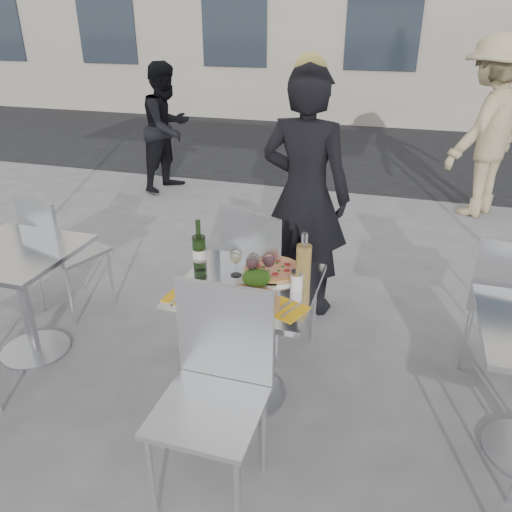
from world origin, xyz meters
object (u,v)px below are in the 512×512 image
(chair_far, at_px, (262,268))
(pedestrian_b, at_px, (487,129))
(side_chair_lfar, at_px, (57,246))
(side_table_left, at_px, (20,281))
(wine_bottle, at_px, (199,251))
(pedestrian_a, at_px, (167,128))
(wineglass_white_a, at_px, (236,257))
(pizza_near, at_px, (244,302))
(salad_plate, at_px, (256,279))
(napkin_right, at_px, (286,309))
(pizza_far, at_px, (273,270))
(carafe, at_px, (304,263))
(chair_near, at_px, (216,379))
(side_chair_rfar, at_px, (509,295))
(sugar_shaker, at_px, (297,281))
(wineglass_red_b, at_px, (269,261))
(wineglass_white_b, at_px, (253,261))
(napkin_left, at_px, (185,296))
(main_table, at_px, (248,319))
(wineglass_red_a, at_px, (252,263))
(woman_diner, at_px, (305,196))

(chair_far, bearing_deg, pedestrian_b, -91.78)
(side_chair_lfar, bearing_deg, chair_far, -163.08)
(side_table_left, relative_size, wine_bottle, 2.54)
(side_table_left, relative_size, pedestrian_a, 0.48)
(chair_far, distance_m, wineglass_white_a, 0.47)
(side_chair_lfar, xyz_separation_m, pizza_near, (1.64, -0.68, 0.20))
(wine_bottle, bearing_deg, salad_plate, -13.60)
(pedestrian_a, height_order, napkin_right, pedestrian_a)
(pizza_far, xyz_separation_m, wineglass_white_a, (-0.18, -0.09, 0.09))
(pedestrian_a, bearing_deg, carafe, -129.58)
(chair_near, bearing_deg, side_chair_rfar, 42.82)
(chair_far, distance_m, carafe, 0.56)
(chair_near, bearing_deg, sugar_shaker, 70.24)
(side_table_left, xyz_separation_m, chair_far, (1.44, 0.47, 0.07))
(side_chair_rfar, bearing_deg, wineglass_red_b, 36.15)
(side_table_left, xyz_separation_m, wineglass_white_b, (1.51, 0.07, 0.32))
(chair_far, bearing_deg, wineglass_white_a, 108.70)
(wineglass_red_b, distance_m, napkin_left, 0.48)
(pedestrian_a, relative_size, wine_bottle, 5.33)
(chair_far, bearing_deg, wineglass_red_b, 135.20)
(pedestrian_a, distance_m, sugar_shaker, 4.28)
(pedestrian_a, relative_size, wineglass_white_a, 9.98)
(pedestrian_b, xyz_separation_m, carafe, (-1.24, -3.61, -0.09))
(wine_bottle, bearing_deg, main_table, -16.88)
(main_table, distance_m, wine_bottle, 0.46)
(chair_near, height_order, side_chair_lfar, chair_near)
(wineglass_red_b, xyz_separation_m, napkin_right, (0.16, -0.28, -0.11))
(chair_near, bearing_deg, wineglass_white_b, 92.61)
(wineglass_red_b, bearing_deg, sugar_shaker, -23.33)
(wine_bottle, distance_m, napkin_left, 0.32)
(wine_bottle, relative_size, wineglass_red_a, 1.87)
(side_table_left, relative_size, carafe, 2.59)
(side_chair_lfar, distance_m, napkin_right, 1.97)
(pedestrian_b, height_order, wineglass_red_b, pedestrian_b)
(side_table_left, xyz_separation_m, salad_plate, (1.54, 0.01, 0.25))
(pedestrian_b, xyz_separation_m, wine_bottle, (-1.83, -3.61, -0.09))
(napkin_left, bearing_deg, wine_bottle, 102.78)
(wineglass_white_a, relative_size, napkin_right, 0.68)
(pizza_far, bearing_deg, wineglass_red_b, -91.30)
(carafe, relative_size, napkin_right, 1.24)
(pizza_near, xyz_separation_m, pizza_far, (0.04, 0.37, 0.01))
(pizza_far, bearing_deg, wineglass_white_a, -153.68)
(chair_near, bearing_deg, woman_diner, 89.11)
(side_table_left, height_order, napkin_right, napkin_right)
(side_table_left, distance_m, pedestrian_b, 4.80)
(pedestrian_b, relative_size, napkin_right, 8.18)
(side_table_left, distance_m, salad_plate, 1.56)
(main_table, relative_size, wineglass_red_b, 4.76)
(side_chair_lfar, relative_size, pizza_near, 2.67)
(side_chair_rfar, height_order, pedestrian_a, pedestrian_a)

